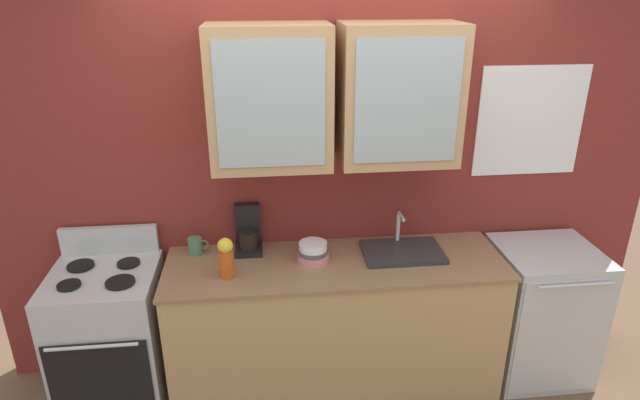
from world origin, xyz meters
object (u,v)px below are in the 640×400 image
Objects in this scene: dishwasher at (540,312)px; stove_range at (112,339)px; bowl_stack at (313,252)px; cup_near_sink at (196,246)px; coffee_maker at (248,233)px; sink_faucet at (402,251)px; vase at (226,257)px.

stove_range is at bearing 179.91° from dishwasher.
bowl_stack reaches higher than cup_near_sink.
coffee_maker is (-1.89, 0.24, 0.56)m from dishwasher.
bowl_stack is 0.73m from cup_near_sink.
vase is (-1.07, -0.16, 0.11)m from sink_faucet.
cup_near_sink is 0.33m from coffee_maker.
stove_range is 1.34m from bowl_stack.
bowl_stack is at bearing -177.62° from sink_faucet.
dishwasher is (2.21, -0.21, -0.51)m from cup_near_sink.
sink_faucet is at bearing -10.43° from coffee_maker.
sink_faucet is (1.80, 0.06, 0.47)m from stove_range.
vase is (-0.51, -0.14, 0.07)m from bowl_stack.
dishwasher is at bearing -7.26° from coffee_maker.
stove_range reaches higher than bowl_stack.
stove_range is 3.75× the size of coffee_maker.
vase reaches higher than cup_near_sink.
sink_faucet is 1.69× the size of coffee_maker.
coffee_maker is at bearing 15.51° from stove_range.
cup_near_sink is 2.28m from dishwasher.
dishwasher is at bearing -1.63° from bowl_stack.
bowl_stack is at bearing 15.21° from vase.
coffee_maker reaches higher than bowl_stack.
vase is (0.73, -0.10, 0.58)m from stove_range.
bowl_stack is at bearing -13.41° from cup_near_sink.
stove_range is 1.20× the size of dishwasher.
bowl_stack is 0.66× the size of coffee_maker.
sink_faucet reaches higher than stove_range.
sink_faucet is at bearing 175.99° from dishwasher.
vase is at bearing -177.28° from dishwasher.
stove_range is 5.66× the size of bowl_stack.
bowl_stack is at bearing -26.97° from coffee_maker.
dishwasher is (2.74, -0.00, -0.01)m from stove_range.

